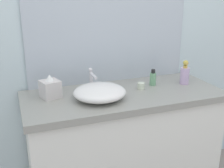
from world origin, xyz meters
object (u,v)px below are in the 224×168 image
Objects in this scene: sink_basin at (100,92)px; tissue_box at (50,88)px; lotion_bottle at (153,78)px; candle_jar at (141,86)px; soap_dispenser at (185,74)px.

tissue_box is at bearing 154.45° from sink_basin.
lotion_bottle is 0.73m from tissue_box.
sink_basin is 6.56× the size of candle_jar.
lotion_bottle is at bearing -0.60° from tissue_box.
soap_dispenser is 0.96m from tissue_box.
lotion_bottle is 0.13m from candle_jar.
lotion_bottle is 2.32× the size of candle_jar.
sink_basin is 0.32m from tissue_box.
candle_jar is (-0.12, -0.05, -0.03)m from lotion_bottle.
sink_basin is 2.83× the size of lotion_bottle.
lotion_bottle reaches higher than sink_basin.
lotion_bottle is at bearing 167.27° from soap_dispenser.
tissue_box is 3.00× the size of candle_jar.
candle_jar is (-0.35, 0.01, -0.05)m from soap_dispenser.
tissue_box is at bearing 179.40° from lotion_bottle.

